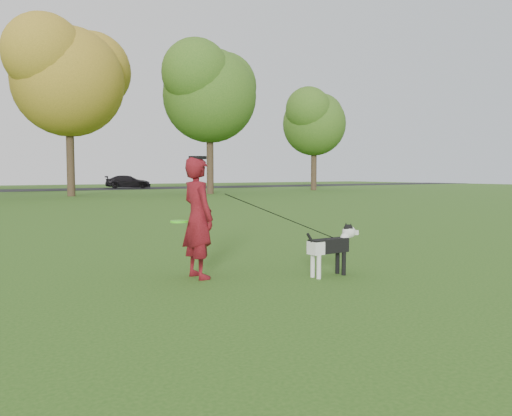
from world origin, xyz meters
TOP-DOWN VIEW (x-y plane):
  - ground at (0.00, 0.00)m, footprint 120.00×120.00m
  - man at (-0.30, 0.25)m, footprint 0.42×0.62m
  - dog at (1.34, -0.66)m, footprint 0.96×0.19m
  - car_right at (12.23, 40.00)m, footprint 4.51×2.93m
  - man_held_items at (0.78, -0.23)m, footprint 2.22×1.03m

SIDE VIEW (x-z plane):
  - ground at x=0.00m, z-range 0.00..0.00m
  - dog at x=1.34m, z-range 0.08..0.81m
  - car_right at x=12.23m, z-range 0.02..1.23m
  - man_held_items at x=0.78m, z-range 0.23..1.42m
  - man at x=-0.30m, z-range 0.00..1.66m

